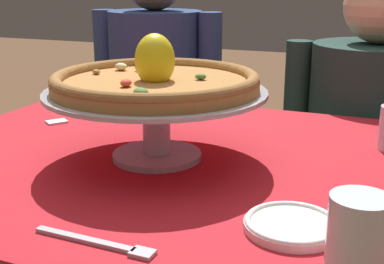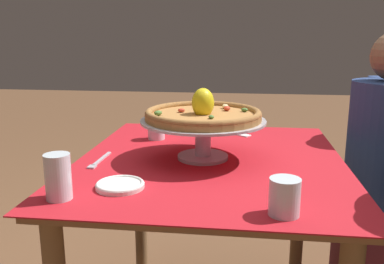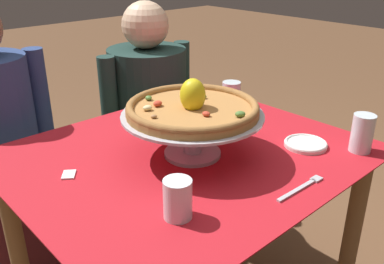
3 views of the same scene
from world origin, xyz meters
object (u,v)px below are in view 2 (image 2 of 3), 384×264
water_glass_front_right (58,179)px  diner_left (383,179)px  water_glass_back_right (284,199)px  water_glass_front_left (156,129)px  sugar_packet (244,135)px  pizza (203,114)px  pizza_stand (203,130)px  dinner_fork (99,161)px  side_plate (120,185)px

water_glass_front_right → diner_left: diner_left is taller
water_glass_front_right → water_glass_back_right: (0.03, 0.59, -0.01)m
water_glass_front_left → sugar_packet: bearing=105.3°
diner_left → water_glass_front_right: bearing=-54.2°
water_glass_front_left → water_glass_back_right: bearing=33.7°
pizza → water_glass_front_left: (-0.25, -0.22, -0.12)m
pizza_stand → sugar_packet: pizza_stand is taller
water_glass_back_right → dinner_fork: bearing=-121.1°
pizza → diner_left: size_ratio=0.34×
diner_left → sugar_packet: bearing=-88.6°
dinner_fork → sugar_packet: 0.66m
pizza → dinner_fork: bearing=-76.2°
dinner_fork → sugar_packet: (-0.44, 0.50, -0.00)m
water_glass_back_right → side_plate: bearing=-105.7°
water_glass_back_right → dinner_fork: water_glass_back_right is taller
pizza_stand → diner_left: diner_left is taller
pizza → water_glass_front_left: 0.36m
water_glass_front_right → water_glass_back_right: 0.59m
water_glass_front_right → water_glass_front_left: bearing=169.6°
pizza → diner_left: bearing=116.3°
water_glass_front_left → water_glass_back_right: size_ratio=1.09×
water_glass_back_right → side_plate: water_glass_back_right is taller
sugar_packet → diner_left: bearing=91.4°
water_glass_front_right → sugar_packet: (-0.77, 0.49, -0.05)m
water_glass_front_left → diner_left: (-0.11, 0.97, -0.22)m
water_glass_back_right → side_plate: 0.47m
water_glass_front_left → sugar_packet: (-0.10, 0.37, -0.04)m
water_glass_front_left → water_glass_front_right: water_glass_front_right is taller
pizza → water_glass_back_right: (0.45, 0.24, -0.12)m
water_glass_back_right → diner_left: bearing=148.5°
pizza_stand → side_plate: pizza_stand is taller
pizza → sugar_packet: pizza is taller
pizza → water_glass_front_left: bearing=-138.7°
water_glass_back_right → sugar_packet: bearing=-173.0°
pizza_stand → water_glass_front_left: size_ratio=4.31×
water_glass_front_right → sugar_packet: bearing=147.5°
side_plate → water_glass_front_right: bearing=-54.3°
water_glass_back_right → side_plate: size_ratio=0.66×
water_glass_back_right → sugar_packet: (-0.80, -0.10, -0.04)m
pizza_stand → water_glass_back_right: bearing=28.7°
side_plate → dinner_fork: 0.27m
water_glass_front_left → water_glass_front_right: size_ratio=0.82×
pizza_stand → water_glass_back_right: 0.51m
water_glass_back_right → dinner_fork: 0.70m
pizza → dinner_fork: (0.09, -0.35, -0.16)m
water_glass_front_right → water_glass_back_right: bearing=87.3°
side_plate → dinner_fork: side_plate is taller
pizza → water_glass_back_right: 0.52m
pizza_stand → dinner_fork: bearing=-76.3°
pizza_stand → water_glass_back_right: size_ratio=4.70×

